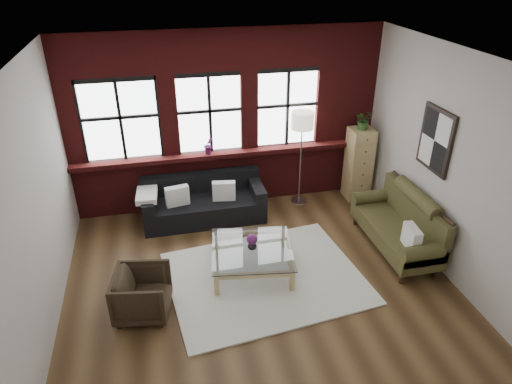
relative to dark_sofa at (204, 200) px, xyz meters
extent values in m
plane|color=#442D18|center=(0.55, -1.90, -0.38)|extent=(5.50, 5.50, 0.00)
plane|color=white|center=(0.55, -1.90, 2.82)|extent=(5.50, 5.50, 0.00)
plane|color=#BBB6AE|center=(0.55, 0.60, 1.22)|extent=(5.50, 0.00, 5.50)
plane|color=#BBB6AE|center=(0.55, -4.40, 1.22)|extent=(5.50, 0.00, 5.50)
plane|color=#BBB6AE|center=(-2.20, -1.90, 1.22)|extent=(0.00, 5.00, 5.00)
plane|color=#BBB6AE|center=(3.30, -1.90, 1.22)|extent=(0.00, 5.00, 5.00)
cube|color=#591515|center=(0.55, 0.45, 0.66)|extent=(5.50, 0.30, 0.08)
cube|color=silver|center=(0.66, -1.89, -0.37)|extent=(2.98, 2.46, 0.03)
cube|color=white|center=(-0.45, -0.10, 0.19)|extent=(0.42, 0.21, 0.34)
cube|color=white|center=(0.35, -0.10, 0.19)|extent=(0.42, 0.20, 0.34)
cube|color=white|center=(2.77, -2.18, 0.22)|extent=(0.18, 0.39, 0.34)
imported|color=black|center=(-1.09, -2.21, -0.06)|extent=(0.82, 0.81, 0.65)
imported|color=#B2B2B2|center=(0.51, -1.64, 0.07)|extent=(0.16, 0.16, 0.14)
sphere|color=#6A2465|center=(0.51, -1.64, 0.17)|extent=(0.16, 0.16, 0.16)
cube|color=tan|center=(2.98, 0.16, 0.31)|extent=(0.43, 0.43, 1.39)
imported|color=#2D5923|center=(2.98, 0.16, 1.19)|extent=(0.36, 0.32, 0.36)
imported|color=#6A2465|center=(0.19, 0.42, 0.86)|extent=(0.21, 0.18, 0.32)
camera|label=1|loc=(-0.67, -7.04, 3.97)|focal=32.00mm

